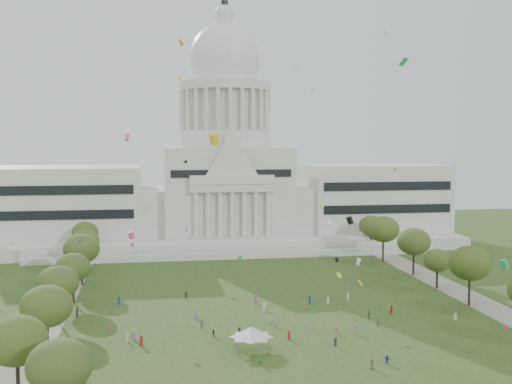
# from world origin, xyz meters

# --- Properties ---
(ground) EXTENTS (400.00, 400.00, 0.00)m
(ground) POSITION_xyz_m (0.00, 0.00, 0.00)
(ground) COLOR #31481B
(ground) RESTS_ON ground
(capitol) EXTENTS (160.00, 64.50, 91.30)m
(capitol) POSITION_xyz_m (0.00, 113.59, 22.30)
(capitol) COLOR silver
(capitol) RESTS_ON ground
(path_left) EXTENTS (8.00, 160.00, 0.04)m
(path_left) POSITION_xyz_m (-48.00, 30.00, 0.02)
(path_left) COLOR gray
(path_left) RESTS_ON ground
(path_right) EXTENTS (8.00, 160.00, 0.04)m
(path_right) POSITION_xyz_m (48.00, 30.00, 0.02)
(path_right) COLOR gray
(path_right) RESTS_ON ground
(row_tree_l_0) EXTENTS (8.85, 8.85, 12.59)m
(row_tree_l_0) POSITION_xyz_m (-45.26, -21.68, 8.95)
(row_tree_l_0) COLOR black
(row_tree_l_0) RESTS_ON ground
(row_tree_l_1) EXTENTS (8.86, 8.86, 12.59)m
(row_tree_l_1) POSITION_xyz_m (-44.07, -2.96, 8.95)
(row_tree_l_1) COLOR black
(row_tree_l_1) RESTS_ON ground
(row_tree_l_2) EXTENTS (8.42, 8.42, 11.97)m
(row_tree_l_2) POSITION_xyz_m (-45.04, 17.30, 8.51)
(row_tree_l_2) COLOR black
(row_tree_l_2) RESTS_ON ground
(row_tree_r_2) EXTENTS (9.55, 9.55, 13.58)m
(row_tree_r_2) POSITION_xyz_m (44.17, 17.44, 9.66)
(row_tree_r_2) COLOR black
(row_tree_r_2) RESTS_ON ground
(row_tree_l_3) EXTENTS (8.12, 8.12, 11.55)m
(row_tree_l_3) POSITION_xyz_m (-44.09, 33.92, 8.21)
(row_tree_l_3) COLOR black
(row_tree_l_3) RESTS_ON ground
(row_tree_r_3) EXTENTS (7.01, 7.01, 9.98)m
(row_tree_r_3) POSITION_xyz_m (44.40, 34.48, 7.08)
(row_tree_r_3) COLOR black
(row_tree_r_3) RESTS_ON ground
(row_tree_l_4) EXTENTS (9.29, 9.29, 13.21)m
(row_tree_l_4) POSITION_xyz_m (-44.08, 52.42, 9.39)
(row_tree_l_4) COLOR black
(row_tree_l_4) RESTS_ON ground
(row_tree_r_4) EXTENTS (9.19, 9.19, 13.06)m
(row_tree_r_4) POSITION_xyz_m (44.76, 50.04, 9.29)
(row_tree_r_4) COLOR black
(row_tree_r_4) RESTS_ON ground
(row_tree_l_5) EXTENTS (8.33, 8.33, 11.85)m
(row_tree_l_5) POSITION_xyz_m (-45.22, 71.01, 8.42)
(row_tree_l_5) COLOR black
(row_tree_l_5) RESTS_ON ground
(row_tree_r_5) EXTENTS (9.82, 9.82, 13.96)m
(row_tree_r_5) POSITION_xyz_m (43.49, 70.19, 9.93)
(row_tree_r_5) COLOR black
(row_tree_r_5) RESTS_ON ground
(row_tree_l_6) EXTENTS (8.19, 8.19, 11.64)m
(row_tree_l_6) POSITION_xyz_m (-46.87, 89.14, 8.27)
(row_tree_l_6) COLOR black
(row_tree_l_6) RESTS_ON ground
(row_tree_r_6) EXTENTS (8.42, 8.42, 11.97)m
(row_tree_r_6) POSITION_xyz_m (45.96, 88.13, 8.51)
(row_tree_r_6) COLOR black
(row_tree_r_6) RESTS_ON ground
(near_tree_0) EXTENTS (8.47, 8.47, 12.04)m
(near_tree_0) POSITION_xyz_m (-38.00, -32.00, 8.56)
(near_tree_0) COLOR black
(near_tree_0) RESTS_ON ground
(event_tent) EXTENTS (9.29, 9.29, 4.46)m
(event_tent) POSITION_xyz_m (-8.97, -5.18, 3.46)
(event_tent) COLOR #4C4C4C
(event_tent) RESTS_ON ground
(person_0) EXTENTS (0.94, 0.80, 1.64)m
(person_0) POSITION_xyz_m (35.54, 6.64, 0.82)
(person_0) COLOR silver
(person_0) RESTS_ON ground
(person_2) EXTENTS (1.03, 0.75, 1.91)m
(person_2) POSITION_xyz_m (24.37, 13.35, 0.96)
(person_2) COLOR #B21E1E
(person_2) RESTS_ON ground
(person_3) EXTENTS (0.66, 1.09, 1.59)m
(person_3) POSITION_xyz_m (8.46, 1.39, 0.80)
(person_3) COLOR #994C8C
(person_3) RESTS_ON ground
(person_4) EXTENTS (0.56, 0.94, 1.54)m
(person_4) POSITION_xyz_m (3.96, 6.24, 0.77)
(person_4) COLOR silver
(person_4) RESTS_ON ground
(person_5) EXTENTS (1.71, 1.85, 1.95)m
(person_5) POSITION_xyz_m (-2.48, 9.82, 0.97)
(person_5) COLOR silver
(person_5) RESTS_ON ground
(person_6) EXTENTS (0.77, 0.97, 1.73)m
(person_6) POSITION_xyz_m (9.05, -17.36, 0.86)
(person_6) COLOR #4C4C51
(person_6) RESTS_ON ground
(person_7) EXTENTS (0.75, 0.65, 1.72)m
(person_7) POSITION_xyz_m (-8.66, -12.63, 0.86)
(person_7) COLOR #33723F
(person_7) RESTS_ON ground
(person_8) EXTENTS (0.77, 0.55, 1.46)m
(person_8) POSITION_xyz_m (-14.91, 3.90, 0.73)
(person_8) COLOR #26262B
(person_8) RESTS_ON ground
(person_9) EXTENTS (0.95, 1.31, 1.83)m
(person_9) POSITION_xyz_m (12.29, 0.89, 0.92)
(person_9) COLOR #994C8C
(person_9) RESTS_ON ground
(person_10) EXTENTS (0.56, 1.03, 1.76)m
(person_10) POSITION_xyz_m (18.52, 11.25, 0.88)
(person_10) COLOR #33723F
(person_10) RESTS_ON ground
(person_11) EXTENTS (1.50, 1.24, 1.53)m
(person_11) POSITION_xyz_m (12.37, -15.44, 0.77)
(person_11) COLOR navy
(person_11) RESTS_ON ground
(distant_crowd) EXTENTS (61.16, 40.04, 1.95)m
(distant_crowd) POSITION_xyz_m (-14.46, 14.19, 0.85)
(distant_crowd) COLOR #994C8C
(distant_crowd) RESTS_ON ground
(kite_swarm) EXTENTS (82.02, 103.73, 64.48)m
(kite_swarm) POSITION_xyz_m (2.69, 8.34, 25.82)
(kite_swarm) COLOR yellow
(kite_swarm) RESTS_ON ground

